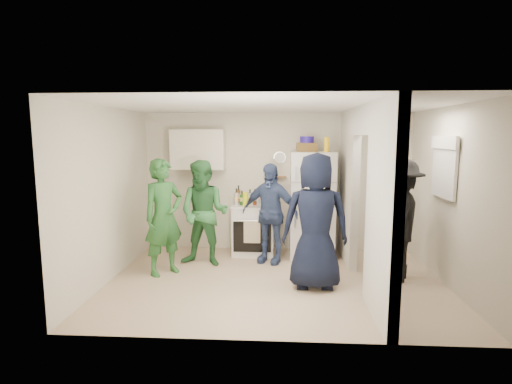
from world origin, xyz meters
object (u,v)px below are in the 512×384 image
Objects in this scene: person_green_center at (204,213)px; person_navy at (316,221)px; fridge at (312,204)px; stove at (253,229)px; person_green_left at (164,217)px; blue_bowl at (307,140)px; person_nook at (398,219)px; person_denim at (270,213)px; wicker_basket at (307,147)px; yellow_cup_stack_top at (327,144)px.

person_navy is at bearing -17.17° from person_green_center.
fridge is 1.53m from person_navy.
person_navy is (0.95, -1.55, 0.49)m from stove.
stove is 1.76m from person_green_left.
blue_bowl is (-0.10, 0.05, 1.12)m from fridge.
person_nook reaches higher than stove.
blue_bowl is at bearing 32.68° from person_green_center.
stove is at bearing -93.10° from person_nook.
person_green_left is 1.03× the size of person_green_center.
person_navy is at bearing -58.50° from stove.
blue_bowl is at bearing 57.76° from person_denim.
wicker_basket reaches higher than stove.
wicker_basket is at bearing -89.33° from person_navy.
yellow_cup_stack_top is at bearing -25.11° from blue_bowl.
person_nook is (1.25, -1.19, -1.00)m from wicker_basket.
wicker_basket is 0.20× the size of person_green_center.
person_green_center is 2.96m from person_nook.
blue_bowl reaches higher than person_denim.
yellow_cup_stack_top is 0.13× the size of person_navy.
stove is 3.70× the size of blue_bowl.
person_nook is at bearing -0.48° from person_denim.
person_green_center is at bearing -164.94° from yellow_cup_stack_top.
yellow_cup_stack_top reaches higher than stove.
person_denim is at bearing -56.67° from stove.
person_green_left is (-2.20, -1.14, -1.15)m from blue_bowl.
person_green_center is 1.07m from person_denim.
yellow_cup_stack_top is at bearing -5.98° from stove.
wicker_basket is 2.68m from person_green_left.
person_green_left is at bearing -128.83° from person_green_center.
wicker_basket reaches higher than person_navy.
wicker_basket is 0.13m from blue_bowl.
person_denim is 1.28m from person_navy.
fridge reaches higher than person_denim.
yellow_cup_stack_top is (0.22, -0.10, 1.04)m from fridge.
person_denim is at bearing -23.63° from person_green_left.
blue_bowl reaches higher than stove.
blue_bowl is 0.14× the size of person_green_center.
wicker_basket is at bearing -108.35° from person_nook.
blue_bowl reaches higher than yellow_cup_stack_top.
person_nook is at bearing 0.67° from person_green_center.
person_navy is at bearing -57.45° from person_green_left.
yellow_cup_stack_top is (1.24, -0.13, 1.50)m from stove.
person_green_center is at bearing -148.46° from person_denim.
person_green_center is at bearing -160.26° from fridge.
person_green_left is at bearing -136.88° from person_denim.
person_nook is at bearing -162.78° from person_navy.
wicker_basket is 0.20× the size of person_green_left.
person_navy is (0.03, -1.57, -0.96)m from wicker_basket.
wicker_basket is 1.84m from person_navy.
wicker_basket reaches higher than person_green_center.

